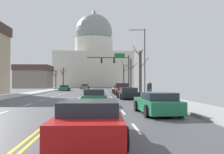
{
  "coord_description": "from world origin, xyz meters",
  "views": [
    {
      "loc": [
        2.09,
        -28.32,
        1.75
      ],
      "look_at": [
        5.45,
        36.78,
        3.16
      ],
      "focal_mm": 39.99,
      "sensor_mm": 36.0,
      "label": 1
    }
  ],
  "objects": [
    {
      "name": "pedestrian_01",
      "position": [
        7.64,
        -0.54,
        1.05
      ],
      "size": [
        0.35,
        0.34,
        1.64
      ],
      "color": "#33333D",
      "rests_on": "ground"
    },
    {
      "name": "bare_tree_00",
      "position": [
        8.29,
        34.24,
        3.42
      ],
      "size": [
        2.01,
        2.24,
        7.11
      ],
      "color": "brown",
      "rests_on": "ground"
    },
    {
      "name": "pedestrian_00",
      "position": [
        8.62,
        3.17,
        1.08
      ],
      "size": [
        0.35,
        0.34,
        1.69
      ],
      "color": "#33333D",
      "rests_on": "ground"
    },
    {
      "name": "bare_tree_01",
      "position": [
        -8.16,
        30.97,
        2.72
      ],
      "size": [
        1.7,
        2.8,
        4.96
      ],
      "color": "#4C3D2D",
      "rests_on": "ground"
    },
    {
      "name": "ground",
      "position": [
        0.0,
        -0.0,
        0.02
      ],
      "size": [
        20.0,
        180.0,
        0.2
      ],
      "color": "#47474C"
    },
    {
      "name": "flank_building_00",
      "position": [
        -17.32,
        47.01,
        3.44
      ],
      "size": [
        9.95,
        10.2,
        6.79
      ],
      "color": "slate",
      "rests_on": "ground"
    },
    {
      "name": "sedan_near_05",
      "position": [
        1.8,
        -20.67,
        0.57
      ],
      "size": [
        2.17,
        4.54,
        1.2
      ],
      "color": "#B71414",
      "rests_on": "ground"
    },
    {
      "name": "sedan_near_04",
      "position": [
        5.29,
        -14.66,
        0.58
      ],
      "size": [
        2.09,
        4.57,
        1.22
      ],
      "color": "#1E7247",
      "rests_on": "ground"
    },
    {
      "name": "capitol_building",
      "position": [
        0.0,
        71.84,
        11.76
      ],
      "size": [
        29.68,
        19.09,
        31.65
      ],
      "color": "beige",
      "rests_on": "ground"
    },
    {
      "name": "sedan_near_00",
      "position": [
        5.28,
        12.71,
        0.6
      ],
      "size": [
        2.08,
        4.45,
        1.25
      ],
      "color": "#9EA3A8",
      "rests_on": "ground"
    },
    {
      "name": "bare_tree_03",
      "position": [
        -8.16,
        43.58,
        3.27
      ],
      "size": [
        2.71,
        2.04,
        5.87
      ],
      "color": "brown",
      "rests_on": "ground"
    },
    {
      "name": "bare_tree_04",
      "position": [
        8.5,
        21.73,
        3.44
      ],
      "size": [
        2.61,
        0.89,
        6.4
      ],
      "color": "brown",
      "rests_on": "ground"
    },
    {
      "name": "sedan_near_03",
      "position": [
        1.73,
        -8.81,
        0.58
      ],
      "size": [
        1.96,
        4.61,
        1.23
      ],
      "color": "#1E7247",
      "rests_on": "ground"
    },
    {
      "name": "signal_gantry",
      "position": [
        5.42,
        17.73,
        5.13
      ],
      "size": [
        7.91,
        0.41,
        7.02
      ],
      "color": "#28282D",
      "rests_on": "ground"
    },
    {
      "name": "sedan_oncoming_01",
      "position": [
        -1.73,
        37.94,
        0.59
      ],
      "size": [
        2.13,
        4.25,
        1.24
      ],
      "color": "#6B6056",
      "rests_on": "ground"
    },
    {
      "name": "sedan_near_02",
      "position": [
        5.23,
        -1.55,
        0.56
      ],
      "size": [
        2.2,
        4.7,
        1.19
      ],
      "color": "black",
      "rests_on": "ground"
    },
    {
      "name": "bare_tree_02",
      "position": [
        7.86,
        6.32,
        3.27
      ],
      "size": [
        2.27,
        0.97,
        6.76
      ],
      "color": "#4C3D2D",
      "rests_on": "ground"
    },
    {
      "name": "sedan_oncoming_00",
      "position": [
        -5.16,
        24.21,
        0.56
      ],
      "size": [
        2.2,
        4.63,
        1.19
      ],
      "color": "#1E7247",
      "rests_on": "ground"
    },
    {
      "name": "pickup_truck_near_01",
      "position": [
        5.32,
        6.05,
        0.73
      ],
      "size": [
        2.32,
        5.3,
        1.64
      ],
      "color": "maroon",
      "rests_on": "ground"
    },
    {
      "name": "sedan_oncoming_02",
      "position": [
        -2.03,
        47.22,
        0.6
      ],
      "size": [
        2.06,
        4.52,
        1.27
      ],
      "color": "silver",
      "rests_on": "ground"
    },
    {
      "name": "street_lamp_right",
      "position": [
        7.94,
        4.72,
        5.28
      ],
      "size": [
        2.24,
        0.24,
        8.8
      ],
      "color": "#333338",
      "rests_on": "ground"
    }
  ]
}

